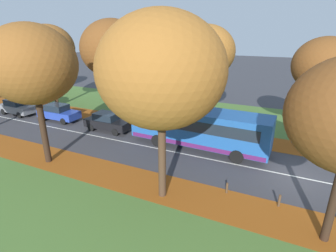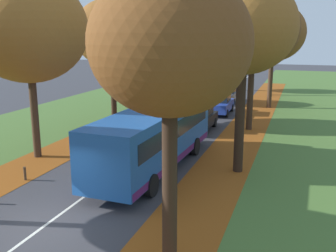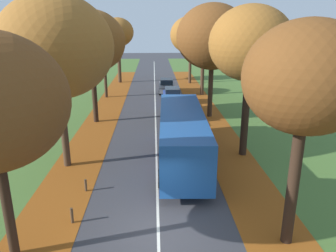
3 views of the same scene
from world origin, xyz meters
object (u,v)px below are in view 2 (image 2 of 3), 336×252
(tree_left_mid, at_px, (112,33))
(tree_right_distant, at_px, (273,35))
(tree_right_nearest, at_px, (170,45))
(tree_left_distant, at_px, (188,32))
(bus, at_px, (155,135))
(tree_right_near, at_px, (244,27))
(tree_left_near, at_px, (28,29))
(bollard_third, at_px, (25,174))
(tree_left_far, at_px, (154,49))
(car_grey_third_in_line, at_px, (228,94))
(tree_right_mid, at_px, (254,29))
(tree_right_far, at_px, (273,33))
(car_blue_following, at_px, (220,104))
(car_black_lead, at_px, (199,118))

(tree_left_mid, distance_m, tree_right_distant, 20.41)
(tree_left_mid, bearing_deg, tree_right_nearest, -58.75)
(tree_left_distant, distance_m, bus, 28.59)
(tree_right_near, distance_m, tree_right_distant, 25.53)
(tree_left_near, xyz_separation_m, bollard_third, (1.67, -3.14, -6.40))
(tree_left_far, height_order, tree_right_distant, tree_right_distant)
(tree_left_distant, bearing_deg, car_grey_third_in_line, -49.57)
(tree_left_mid, relative_size, tree_right_mid, 0.94)
(tree_left_mid, xyz_separation_m, tree_right_nearest, (9.83, -16.19, -0.32))
(tree_right_far, relative_size, car_blue_following, 2.16)
(tree_left_distant, height_order, car_grey_third_in_line, tree_left_distant)
(car_black_lead, xyz_separation_m, car_grey_third_in_line, (-0.18, 11.69, 0.00))
(tree_left_far, height_order, bollard_third, tree_left_far)
(tree_right_nearest, bearing_deg, bollard_third, 153.13)
(tree_left_far, bearing_deg, tree_right_distant, 39.69)
(tree_right_mid, height_order, bollard_third, tree_right_mid)
(tree_left_near, bearing_deg, tree_right_near, 6.44)
(tree_right_near, distance_m, car_black_lead, 10.35)
(tree_left_near, xyz_separation_m, car_black_lead, (6.75, 8.74, -5.90))
(tree_right_far, bearing_deg, car_grey_third_in_line, 160.57)
(tree_right_distant, height_order, car_grey_third_in_line, tree_right_distant)
(tree_right_nearest, height_order, tree_right_far, tree_right_far)
(tree_right_nearest, height_order, tree_right_near, tree_right_near)
(tree_right_far, distance_m, car_grey_third_in_line, 7.16)
(tree_right_near, xyz_separation_m, tree_right_far, (-0.05, 17.82, -0.18))
(bus, bearing_deg, bollard_third, -145.97)
(car_black_lead, bearing_deg, tree_left_mid, 179.30)
(car_blue_following, bearing_deg, bus, -91.00)
(tree_left_mid, bearing_deg, bus, -52.91)
(tree_left_near, xyz_separation_m, bus, (6.69, 0.25, -5.01))
(tree_left_mid, distance_m, tree_left_distant, 18.87)
(tree_right_nearest, bearing_deg, tree_right_near, 86.13)
(tree_right_near, distance_m, bus, 6.48)
(tree_right_distant, bearing_deg, tree_left_mid, -118.67)
(tree_left_far, xyz_separation_m, car_blue_following, (7.16, -3.37, -4.32))
(tree_left_distant, height_order, tree_right_near, tree_right_near)
(tree_left_mid, height_order, tree_left_distant, tree_left_mid)
(tree_right_mid, bearing_deg, tree_left_mid, -172.94)
(tree_left_near, height_order, bus, tree_left_near)
(tree_right_nearest, distance_m, car_black_lead, 17.30)
(tree_right_nearest, bearing_deg, car_grey_third_in_line, 97.09)
(tree_right_nearest, bearing_deg, tree_right_far, 88.85)
(tree_left_far, height_order, tree_right_mid, tree_right_mid)
(tree_left_mid, bearing_deg, tree_right_distant, 61.33)
(tree_right_distant, relative_size, bollard_third, 13.99)
(tree_left_mid, height_order, car_blue_following, tree_left_mid)
(tree_right_nearest, relative_size, car_grey_third_in_line, 1.92)
(tree_right_mid, height_order, tree_right_distant, tree_right_mid)
(tree_right_near, xyz_separation_m, car_grey_third_in_line, (-4.04, 19.23, -5.96))
(tree_left_mid, xyz_separation_m, car_black_lead, (6.54, -0.08, -5.70))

